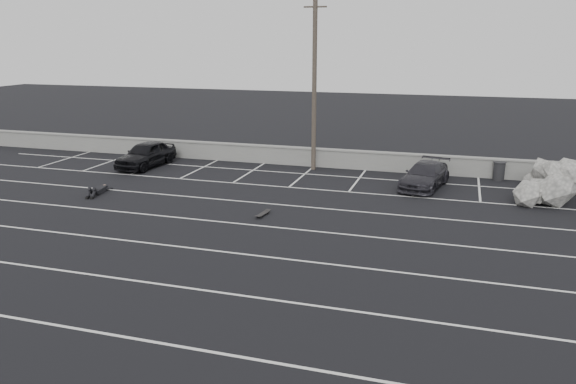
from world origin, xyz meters
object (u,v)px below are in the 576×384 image
(car_left, at_px, (146,154))
(utility_pole, at_px, (314,84))
(skateboard, at_px, (263,214))
(car_right, at_px, (425,175))
(trash_bin, at_px, (499,171))
(person, at_px, (100,187))

(car_left, distance_m, utility_pole, 10.36)
(car_left, bearing_deg, skateboard, -31.01)
(car_left, height_order, car_right, car_left)
(trash_bin, relative_size, skateboard, 1.07)
(car_left, bearing_deg, utility_pole, 17.63)
(utility_pole, distance_m, trash_bin, 10.69)
(person, bearing_deg, utility_pole, 30.39)
(car_right, bearing_deg, person, -147.64)
(trash_bin, bearing_deg, skateboard, -135.90)
(trash_bin, height_order, skateboard, trash_bin)
(car_left, bearing_deg, trash_bin, 12.19)
(skateboard, bearing_deg, car_right, 55.31)
(car_left, xyz_separation_m, person, (0.80, -5.56, -0.48))
(person, distance_m, skateboard, 8.78)
(car_right, height_order, person, car_right)
(utility_pole, bearing_deg, car_left, -166.93)
(trash_bin, bearing_deg, car_left, -172.37)
(trash_bin, xyz_separation_m, person, (-18.33, -8.12, -0.25))
(person, xyz_separation_m, skateboard, (8.69, -1.22, -0.16))
(car_left, relative_size, utility_pole, 0.46)
(car_right, bearing_deg, car_left, -168.30)
(utility_pole, bearing_deg, car_right, -19.80)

